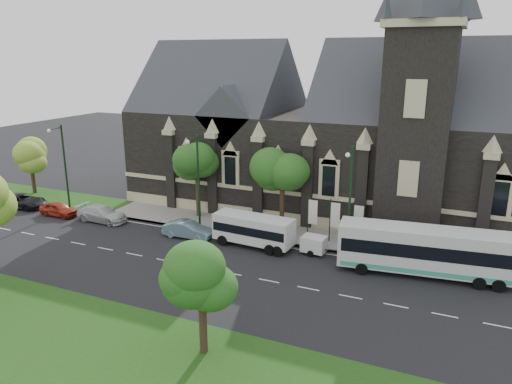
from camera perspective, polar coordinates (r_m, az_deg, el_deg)
The scene contains 20 objects.
ground at distance 38.12m, azimuth -6.94°, elevation -8.77°, with size 160.00×160.00×0.00m, color black.
sidewalk at distance 45.88m, azimuth -0.91°, elevation -4.20°, with size 80.00×5.00×0.15m, color gray.
museum at distance 50.69m, azimuth 8.79°, elevation 7.00°, with size 40.00×17.70×29.90m.
tree_park_east at distance 26.05m, azimuth -5.94°, elevation -9.69°, with size 3.40×3.40×6.28m.
tree_walk_right at distance 44.13m, azimuth 3.51°, elevation 2.74°, with size 4.08×4.08×7.80m.
tree_walk_left at distance 47.92m, azimuth -6.67°, elevation 3.61°, with size 3.91×3.91×7.64m.
tree_walk_far at distance 61.74m, azimuth -24.89°, elevation 3.94°, with size 3.40×3.40×6.28m.
street_lamp_near at distance 39.10m, azimuth 10.99°, elevation -0.32°, with size 0.36×1.88×9.00m.
street_lamp_mid at distance 44.15m, azimuth -6.98°, elevation 1.71°, with size 0.36×1.88×9.00m.
street_lamp_far at distance 53.94m, azimuth -21.81°, elevation 3.27°, with size 0.36×1.88×9.00m.
banner_flag_left at distance 42.56m, azimuth 6.51°, elevation -2.64°, with size 0.90×0.10×4.00m.
banner_flag_center at distance 42.05m, azimuth 9.12°, elevation -2.97°, with size 0.90×0.10×4.00m.
banner_flag_right at distance 41.64m, azimuth 11.78°, elevation -3.30°, with size 0.90×0.10×4.00m.
tour_coach at distance 37.88m, azimuth 19.32°, elevation -6.51°, with size 12.67×4.07×3.63m.
shuttle_bus at distance 41.18m, azimuth -0.28°, elevation -4.39°, with size 7.10×2.88×2.69m.
box_trailer at distance 40.18m, azimuth 6.87°, elevation -6.12°, with size 2.85×1.68×1.50m.
sedan at distance 43.85m, azimuth -8.08°, elevation -4.40°, with size 1.58×4.54×1.50m, color #769AAB.
car_far_red at distance 53.12m, azimuth -22.30°, elevation -1.88°, with size 1.67×4.14×1.41m, color maroon.
car_far_white at distance 49.90m, azimuth -17.73°, elevation -2.46°, with size 2.16×5.30×1.54m, color beige.
car_far_black at distance 57.60m, azimuth -25.88°, elevation -0.94°, with size 2.45×5.32×1.48m, color black.
Camera 1 is at (18.01, -29.64, 15.82)m, focal length 33.86 mm.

